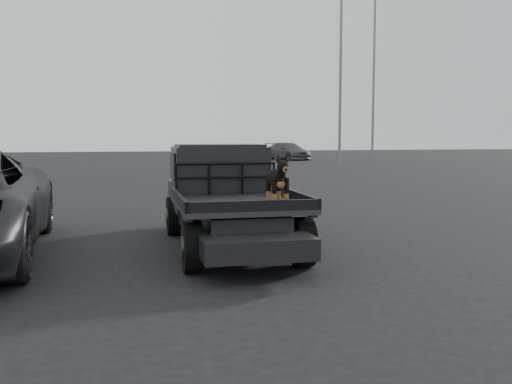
{
  "coord_description": "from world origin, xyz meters",
  "views": [
    {
      "loc": [
        -1.52,
        -8.28,
        1.99
      ],
      "look_at": [
        0.23,
        -0.6,
        1.19
      ],
      "focal_mm": 40.0,
      "sensor_mm": 36.0,
      "label": 1
    }
  ],
  "objects": [
    {
      "name": "ute_cab",
      "position": [
        0.21,
        2.45,
        1.36
      ],
      "size": [
        1.72,
        1.3,
        0.88
      ],
      "primitive_type": null,
      "color": "black",
      "rests_on": "flatbed_ute"
    },
    {
      "name": "dog",
      "position": [
        0.61,
        -0.32,
        1.29
      ],
      "size": [
        0.32,
        0.6,
        0.74
      ],
      "primitive_type": null,
      "color": "black",
      "rests_on": "flatbed_ute"
    },
    {
      "name": "floodlight_far",
      "position": [
        16.39,
        31.25,
        7.26
      ],
      "size": [
        1.08,
        0.28,
        13.33
      ],
      "color": "slate",
      "rests_on": "ground"
    },
    {
      "name": "floodlight_mid",
      "position": [
        11.49,
        25.29,
        7.43
      ],
      "size": [
        1.08,
        0.28,
        13.67
      ],
      "color": "slate",
      "rests_on": "ground"
    },
    {
      "name": "ground",
      "position": [
        0.0,
        0.0,
        0.0
      ],
      "size": [
        120.0,
        120.0,
        0.0
      ],
      "primitive_type": "plane",
      "color": "black",
      "rests_on": "ground"
    },
    {
      "name": "headache_rack",
      "position": [
        0.21,
        1.7,
        1.2
      ],
      "size": [
        1.8,
        0.08,
        0.55
      ],
      "primitive_type": null,
      "color": "black",
      "rests_on": "flatbed_ute"
    },
    {
      "name": "distant_car_b",
      "position": [
        10.99,
        35.09,
        0.67
      ],
      "size": [
        3.12,
        4.96,
        1.34
      ],
      "primitive_type": "imported",
      "rotation": [
        0.0,
        0.0,
        0.29
      ],
      "color": "#4D4E53",
      "rests_on": "ground"
    },
    {
      "name": "flatbed_ute",
      "position": [
        0.21,
        1.5,
        0.46
      ],
      "size": [
        2.0,
        5.4,
        0.92
      ],
      "primitive_type": null,
      "color": "black",
      "rests_on": "ground"
    }
  ]
}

